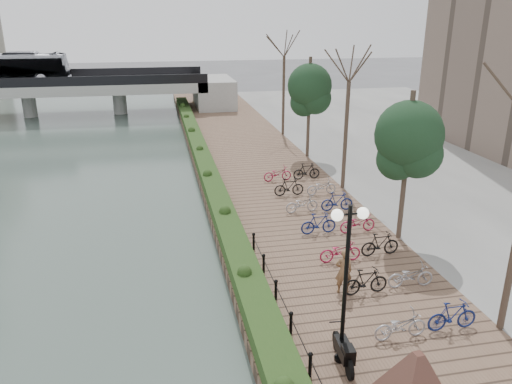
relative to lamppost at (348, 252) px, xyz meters
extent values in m
cube|color=brown|center=(1.53, 16.00, -3.70)|extent=(8.00, 75.00, 0.50)
cube|color=slate|center=(17.53, 16.00, -3.70)|extent=(24.00, 75.00, 0.50)
cube|color=#213E16|center=(-1.87, 18.50, -3.15)|extent=(1.10, 56.00, 0.60)
cylinder|color=black|center=(-1.07, -0.50, -3.10)|extent=(0.10, 0.10, 0.70)
cylinder|color=black|center=(-1.07, 1.50, -3.10)|extent=(0.10, 0.10, 0.70)
cylinder|color=black|center=(-1.07, 3.50, -3.10)|extent=(0.10, 0.10, 0.70)
cylinder|color=black|center=(-1.07, 5.50, -3.10)|extent=(0.10, 0.10, 0.70)
cylinder|color=black|center=(-1.07, 7.50, -3.10)|extent=(0.10, 0.10, 0.70)
cylinder|color=black|center=(0.00, 0.00, -1.06)|extent=(0.12, 0.12, 4.77)
cylinder|color=black|center=(0.00, 0.00, 1.07)|extent=(0.70, 0.06, 0.06)
sphere|color=white|center=(-0.35, 0.00, 1.07)|extent=(0.32, 0.32, 0.32)
sphere|color=white|center=(0.35, 0.00, 1.07)|extent=(0.32, 0.32, 0.32)
imported|color=brown|center=(1.39, 3.53, -2.60)|extent=(0.66, 0.48, 1.68)
imported|color=#9D9CA1|center=(2.13, 0.72, -3.00)|extent=(0.60, 1.71, 0.90)
imported|color=black|center=(2.13, 3.32, -2.95)|extent=(0.47, 1.66, 1.00)
imported|color=#9F173B|center=(2.13, 5.92, -3.00)|extent=(0.60, 1.71, 0.90)
imported|color=navy|center=(2.13, 8.52, -2.95)|extent=(0.47, 1.66, 1.00)
imported|color=#9D9CA1|center=(2.13, 11.12, -3.00)|extent=(0.60, 1.71, 0.90)
imported|color=black|center=(2.13, 13.72, -2.95)|extent=(0.47, 1.66, 1.00)
imported|color=#9F173B|center=(2.13, 16.32, -3.00)|extent=(0.60, 1.72, 0.90)
imported|color=navy|center=(3.93, 0.72, -2.95)|extent=(0.47, 1.66, 1.00)
imported|color=#9D9CA1|center=(3.93, 3.32, -3.00)|extent=(0.60, 1.71, 0.90)
imported|color=black|center=(3.93, 5.92, -2.95)|extent=(0.47, 1.66, 1.00)
imported|color=#9F173B|center=(3.93, 8.52, -3.00)|extent=(0.60, 1.71, 0.90)
imported|color=navy|center=(3.93, 11.12, -2.95)|extent=(0.47, 1.66, 1.00)
imported|color=#9D9CA1|center=(3.93, 13.72, -3.00)|extent=(0.60, 1.71, 0.90)
imported|color=black|center=(3.93, 16.32, -2.95)|extent=(0.47, 1.66, 1.00)
cube|color=#9D9D98|center=(-17.47, 43.50, -0.95)|extent=(36.00, 8.00, 1.00)
cube|color=black|center=(-17.47, 39.60, 0.00)|extent=(36.00, 0.15, 0.90)
cube|color=black|center=(-17.47, 47.40, 0.00)|extent=(36.00, 0.15, 0.90)
cylinder|color=#9D9D98|center=(-17.47, 43.50, -2.70)|extent=(1.40, 1.40, 2.50)
cylinder|color=#9D9D98|center=(-8.47, 43.50, -2.70)|extent=(1.40, 1.40, 2.50)
imported|color=silver|center=(-18.58, 43.50, 1.05)|extent=(2.52, 10.77, 3.00)
camera|label=1|loc=(-4.72, -11.20, 5.88)|focal=35.00mm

